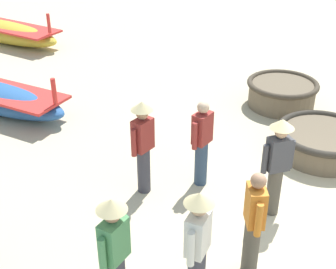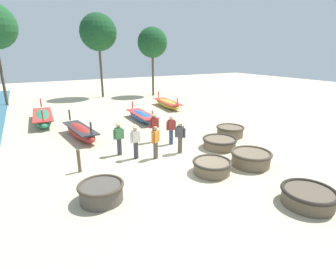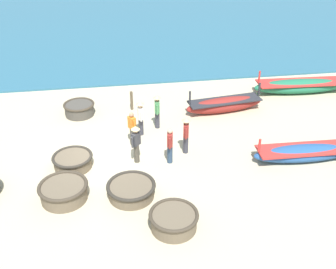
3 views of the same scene
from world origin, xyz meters
name	(u,v)px [view 3 (image 3 of 3)]	position (x,y,z in m)	size (l,w,h in m)	color
ground_plane	(106,158)	(0.00, 0.00, 0.00)	(80.00, 80.00, 0.00)	#C6B793
sea	(147,21)	(-21.40, 4.00, 0.05)	(28.00, 52.00, 0.10)	#2D667F
coracle_beside_post	(174,220)	(4.44, 2.13, 0.33)	(1.63, 1.63, 0.61)	brown
coracle_far_right	(64,191)	(2.40, -1.51, 0.35)	(1.78, 1.78, 0.64)	brown
coracle_front_left	(131,190)	(2.63, 0.88, 0.29)	(1.78, 1.78, 0.54)	brown
coracle_front_right	(73,161)	(0.43, -1.30, 0.29)	(1.62, 1.62, 0.54)	brown
coracle_tilted	(79,109)	(-4.12, -1.21, 0.34)	(1.54, 1.54, 0.63)	#4C473F
long_boat_green_hull	(304,153)	(1.34, 8.07, 0.33)	(1.18, 4.24, 1.11)	#285693
long_boat_white_hull	(224,104)	(-3.37, 6.04, 0.39)	(1.42, 4.14, 1.35)	maroon
long_boat_red_hull	(300,86)	(-4.99, 10.85, 0.39)	(1.46, 5.29, 1.36)	#237551
fisherman_hauling	(170,145)	(0.71, 2.60, 0.84)	(0.52, 0.28, 1.57)	#2D425B
fisherman_crouching	(136,142)	(0.46, 1.27, 0.96)	(0.40, 0.41, 1.67)	#4C473D
fisherman_with_hat	(141,116)	(-1.71, 1.65, 0.96)	(0.53, 0.36, 1.67)	#383842
fisherman_by_coracle	(186,133)	(0.08, 3.37, 0.96)	(0.52, 0.36, 1.67)	#383842
fisherman_standing_left	(157,109)	(-2.24, 2.47, 0.96)	(0.53, 0.36, 1.67)	#383842
fisherman_standing_right	(132,128)	(-0.90, 1.20, 0.84)	(0.48, 0.35, 1.57)	#4C473D
mooring_post_mid_beach	(132,101)	(-4.32, 1.42, 0.49)	(0.14, 0.14, 0.99)	brown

